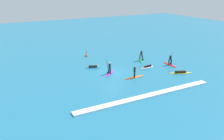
{
  "coord_description": "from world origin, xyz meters",
  "views": [
    {
      "loc": [
        -15.43,
        -29.16,
        12.12
      ],
      "look_at": [
        0.0,
        0.0,
        0.5
      ],
      "focal_mm": 38.63,
      "sensor_mm": 36.0,
      "label": 1
    }
  ],
  "objects_px": {
    "surfer_on_blue_board": "(93,67)",
    "surfer_on_orange_board": "(134,75)",
    "surfer_on_yellow_board": "(181,72)",
    "surfer_on_green_board": "(141,58)",
    "surfer_on_red_board": "(170,62)",
    "surfer_on_white_board": "(147,67)",
    "marker_buoy": "(86,55)",
    "surfer_on_purple_board": "(110,71)"
  },
  "relations": [
    {
      "from": "surfer_on_yellow_board",
      "to": "surfer_on_purple_board",
      "type": "xyz_separation_m",
      "value": [
        -9.28,
        4.64,
        0.34
      ]
    },
    {
      "from": "surfer_on_white_board",
      "to": "surfer_on_green_board",
      "type": "height_order",
      "value": "surfer_on_green_board"
    },
    {
      "from": "surfer_on_purple_board",
      "to": "marker_buoy",
      "type": "xyz_separation_m",
      "value": [
        0.48,
        10.04,
        -0.33
      ]
    },
    {
      "from": "surfer_on_yellow_board",
      "to": "surfer_on_green_board",
      "type": "xyz_separation_m",
      "value": [
        -1.62,
        7.83,
        0.26
      ]
    },
    {
      "from": "surfer_on_purple_board",
      "to": "surfer_on_yellow_board",
      "type": "bearing_deg",
      "value": 115.44
    },
    {
      "from": "surfer_on_white_board",
      "to": "surfer_on_yellow_board",
      "type": "height_order",
      "value": "surfer_on_yellow_board"
    },
    {
      "from": "surfer_on_blue_board",
      "to": "surfer_on_orange_board",
      "type": "bearing_deg",
      "value": -39.03
    },
    {
      "from": "marker_buoy",
      "to": "surfer_on_yellow_board",
      "type": "bearing_deg",
      "value": -59.07
    },
    {
      "from": "surfer_on_orange_board",
      "to": "marker_buoy",
      "type": "relative_size",
      "value": 2.51
    },
    {
      "from": "surfer_on_green_board",
      "to": "surfer_on_blue_board",
      "type": "relative_size",
      "value": 0.99
    },
    {
      "from": "surfer_on_red_board",
      "to": "surfer_on_green_board",
      "type": "bearing_deg",
      "value": 36.63
    },
    {
      "from": "surfer_on_white_board",
      "to": "surfer_on_yellow_board",
      "type": "distance_m",
      "value": 5.2
    },
    {
      "from": "surfer_on_green_board",
      "to": "surfer_on_blue_board",
      "type": "xyz_separation_m",
      "value": [
        -8.67,
        0.42,
        -0.27
      ]
    },
    {
      "from": "surfer_on_green_board",
      "to": "surfer_on_blue_board",
      "type": "bearing_deg",
      "value": -66.81
    },
    {
      "from": "surfer_on_white_board",
      "to": "surfer_on_red_board",
      "type": "xyz_separation_m",
      "value": [
        4.02,
        -0.62,
        0.31
      ]
    },
    {
      "from": "surfer_on_white_board",
      "to": "surfer_on_blue_board",
      "type": "bearing_deg",
      "value": -34.12
    },
    {
      "from": "surfer_on_yellow_board",
      "to": "surfer_on_purple_board",
      "type": "bearing_deg",
      "value": 176.52
    },
    {
      "from": "surfer_on_red_board",
      "to": "surfer_on_orange_board",
      "type": "bearing_deg",
      "value": 105.7
    },
    {
      "from": "surfer_on_green_board",
      "to": "surfer_on_orange_board",
      "type": "xyz_separation_m",
      "value": [
        -5.29,
        -6.13,
        -0.0
      ]
    },
    {
      "from": "surfer_on_yellow_board",
      "to": "surfer_on_white_board",
      "type": "bearing_deg",
      "value": 145.31
    },
    {
      "from": "surfer_on_yellow_board",
      "to": "surfer_on_red_board",
      "type": "height_order",
      "value": "surfer_on_red_board"
    },
    {
      "from": "surfer_on_red_board",
      "to": "surfer_on_purple_board",
      "type": "xyz_separation_m",
      "value": [
        -10.52,
        0.85,
        0.06
      ]
    },
    {
      "from": "surfer_on_green_board",
      "to": "surfer_on_orange_board",
      "type": "relative_size",
      "value": 0.85
    },
    {
      "from": "surfer_on_green_board",
      "to": "surfer_on_purple_board",
      "type": "xyz_separation_m",
      "value": [
        -7.66,
        -3.19,
        0.08
      ]
    },
    {
      "from": "surfer_on_blue_board",
      "to": "surfer_on_red_board",
      "type": "bearing_deg",
      "value": 2.52
    },
    {
      "from": "surfer_on_orange_board",
      "to": "surfer_on_yellow_board",
      "type": "bearing_deg",
      "value": 163.99
    },
    {
      "from": "surfer_on_yellow_board",
      "to": "surfer_on_orange_board",
      "type": "xyz_separation_m",
      "value": [
        -6.91,
        1.71,
        0.25
      ]
    },
    {
      "from": "surfer_on_blue_board",
      "to": "surfer_on_red_board",
      "type": "distance_m",
      "value": 12.36
    },
    {
      "from": "surfer_on_blue_board",
      "to": "surfer_on_white_board",
      "type": "bearing_deg",
      "value": -3.44
    },
    {
      "from": "surfer_on_orange_board",
      "to": "surfer_on_purple_board",
      "type": "relative_size",
      "value": 1.22
    },
    {
      "from": "surfer_on_blue_board",
      "to": "surfer_on_purple_board",
      "type": "height_order",
      "value": "surfer_on_purple_board"
    },
    {
      "from": "surfer_on_yellow_board",
      "to": "surfer_on_green_board",
      "type": "bearing_deg",
      "value": 124.75
    },
    {
      "from": "surfer_on_yellow_board",
      "to": "surfer_on_green_board",
      "type": "height_order",
      "value": "surfer_on_green_board"
    },
    {
      "from": "surfer_on_orange_board",
      "to": "marker_buoy",
      "type": "xyz_separation_m",
      "value": [
        -1.89,
        12.97,
        -0.24
      ]
    },
    {
      "from": "surfer_on_red_board",
      "to": "surfer_on_orange_board",
      "type": "distance_m",
      "value": 8.41
    },
    {
      "from": "surfer_on_white_board",
      "to": "surfer_on_red_board",
      "type": "distance_m",
      "value": 4.08
    },
    {
      "from": "surfer_on_blue_board",
      "to": "surfer_on_red_board",
      "type": "xyz_separation_m",
      "value": [
        11.52,
        -4.47,
        0.29
      ]
    },
    {
      "from": "surfer_on_orange_board",
      "to": "marker_buoy",
      "type": "bearing_deg",
      "value": -83.86
    },
    {
      "from": "surfer_on_white_board",
      "to": "surfer_on_blue_board",
      "type": "distance_m",
      "value": 8.44
    },
    {
      "from": "surfer_on_blue_board",
      "to": "surfer_on_red_board",
      "type": "relative_size",
      "value": 0.88
    },
    {
      "from": "surfer_on_yellow_board",
      "to": "surfer_on_orange_board",
      "type": "height_order",
      "value": "surfer_on_orange_board"
    },
    {
      "from": "surfer_on_blue_board",
      "to": "surfer_on_yellow_board",
      "type": "bearing_deg",
      "value": -15.04
    }
  ]
}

